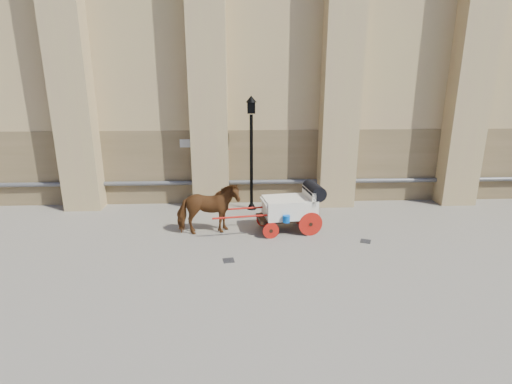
{
  "coord_description": "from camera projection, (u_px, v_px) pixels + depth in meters",
  "views": [
    {
      "loc": [
        0.09,
        -11.8,
        5.14
      ],
      "look_at": [
        0.66,
        0.74,
        1.41
      ],
      "focal_mm": 28.0,
      "sensor_mm": 36.0,
      "label": 1
    }
  ],
  "objects": [
    {
      "name": "ground",
      "position": [
        237.0,
        241.0,
        12.76
      ],
      "size": [
        90.0,
        90.0,
        0.0
      ],
      "primitive_type": "plane",
      "color": "#6D6759",
      "rests_on": "ground"
    },
    {
      "name": "drain_grate_near",
      "position": [
        229.0,
        260.0,
        11.43
      ],
      "size": [
        0.37,
        0.37,
        0.01
      ],
      "primitive_type": "cube",
      "rotation": [
        0.0,
        0.0,
        0.15
      ],
      "color": "black",
      "rests_on": "ground"
    },
    {
      "name": "carriage",
      "position": [
        293.0,
        206.0,
        13.4
      ],
      "size": [
        3.83,
        1.52,
        1.63
      ],
      "rotation": [
        0.0,
        0.0,
        0.14
      ],
      "color": "black",
      "rests_on": "ground"
    },
    {
      "name": "drain_grate_far",
      "position": [
        366.0,
        241.0,
        12.73
      ],
      "size": [
        0.42,
        0.42,
        0.01
      ],
      "primitive_type": "cube",
      "rotation": [
        0.0,
        0.0,
        -0.4
      ],
      "color": "black",
      "rests_on": "ground"
    },
    {
      "name": "horse",
      "position": [
        208.0,
        209.0,
        13.12
      ],
      "size": [
        2.16,
        1.24,
        1.72
      ],
      "primitive_type": "imported",
      "rotation": [
        0.0,
        0.0,
        1.73
      ],
      "color": "#5F3113",
      "rests_on": "ground"
    },
    {
      "name": "street_lamp",
      "position": [
        251.0,
        150.0,
        15.13
      ],
      "size": [
        0.41,
        0.41,
        4.38
      ],
      "color": "black",
      "rests_on": "ground"
    }
  ]
}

